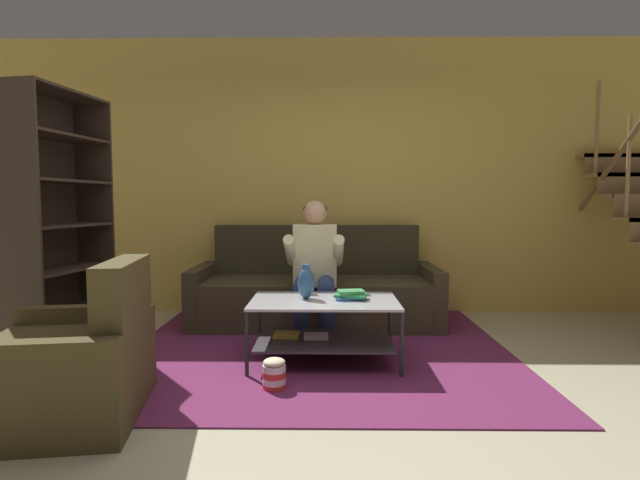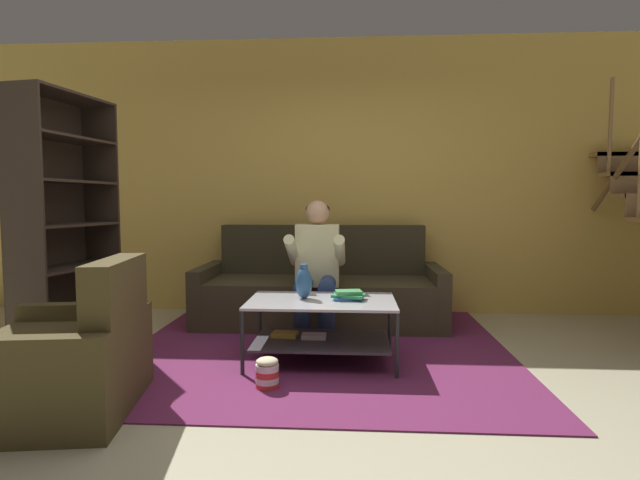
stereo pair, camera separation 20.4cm
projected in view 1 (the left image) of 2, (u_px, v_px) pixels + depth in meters
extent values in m
plane|color=#B9B393|center=(310.00, 397.00, 3.03)|extent=(16.80, 16.80, 0.00)
cube|color=gold|center=(317.00, 177.00, 5.37)|extent=(8.40, 0.12, 2.90)
cube|color=olive|center=(627.00, 156.00, 5.19)|extent=(1.02, 0.27, 0.04)
cube|color=olive|center=(634.00, 164.00, 5.08)|extent=(1.02, 0.02, 0.21)
cylinder|color=olive|center=(628.00, 166.00, 4.41)|extent=(0.04, 0.04, 0.90)
cylinder|color=olive|center=(597.00, 127.00, 4.91)|extent=(0.04, 0.04, 0.90)
cylinder|color=brown|center=(640.00, 124.00, 4.25)|extent=(0.05, 1.91, 1.51)
cube|color=#393220|center=(316.00, 301.00, 4.85)|extent=(2.09, 0.93, 0.44)
cube|color=#312A1B|center=(316.00, 249.00, 5.18)|extent=(2.09, 0.18, 0.50)
cube|color=#393220|center=(202.00, 295.00, 4.86)|extent=(0.13, 0.93, 0.56)
cube|color=#393220|center=(430.00, 295.00, 4.83)|extent=(0.13, 0.93, 0.56)
cylinder|color=navy|center=(302.00, 320.00, 4.08)|extent=(0.14, 0.14, 0.44)
cylinder|color=navy|center=(326.00, 320.00, 4.08)|extent=(0.14, 0.14, 0.44)
cylinder|color=navy|center=(303.00, 285.00, 4.24)|extent=(0.14, 0.42, 0.14)
cylinder|color=navy|center=(326.00, 285.00, 4.24)|extent=(0.14, 0.42, 0.14)
cube|color=beige|center=(315.00, 255.00, 4.43)|extent=(0.38, 0.22, 0.55)
cylinder|color=beige|center=(291.00, 251.00, 4.25)|extent=(0.09, 0.49, 0.31)
cylinder|color=beige|center=(338.00, 251.00, 4.24)|extent=(0.09, 0.49, 0.31)
sphere|color=tan|center=(315.00, 212.00, 4.40)|extent=(0.21, 0.21, 0.21)
ellipsoid|color=black|center=(315.00, 209.00, 4.42)|extent=(0.21, 0.21, 0.13)
cube|color=#BBBABC|center=(324.00, 301.00, 3.65)|extent=(1.07, 0.67, 0.02)
cube|color=#3D393D|center=(324.00, 340.00, 3.68)|extent=(0.99, 0.62, 0.02)
cylinder|color=#252A29|center=(247.00, 343.00, 3.36)|extent=(0.03, 0.03, 0.47)
cylinder|color=#252A29|center=(402.00, 344.00, 3.34)|extent=(0.03, 0.03, 0.47)
cylinder|color=#252A29|center=(259.00, 321.00, 4.00)|extent=(0.03, 0.03, 0.47)
cylinder|color=#252A29|center=(390.00, 321.00, 3.99)|extent=(0.03, 0.03, 0.47)
cube|color=gold|center=(287.00, 335.00, 3.73)|extent=(0.20, 0.15, 0.03)
cube|color=silver|center=(316.00, 336.00, 3.70)|extent=(0.18, 0.12, 0.03)
cube|color=#66224C|center=(319.00, 343.00, 4.18)|extent=(3.00, 3.18, 0.01)
cube|color=#81566E|center=(319.00, 343.00, 4.18)|extent=(1.65, 1.75, 0.00)
ellipsoid|color=#2A5383|center=(306.00, 283.00, 3.68)|extent=(0.12, 0.12, 0.23)
cylinder|color=#2A5383|center=(306.00, 268.00, 3.67)|extent=(0.06, 0.06, 0.05)
cube|color=#3362B1|center=(350.00, 298.00, 3.67)|extent=(0.22, 0.18, 0.02)
cube|color=#288A52|center=(351.00, 295.00, 3.67)|extent=(0.26, 0.20, 0.02)
cube|color=#3D8C4B|center=(351.00, 292.00, 3.67)|extent=(0.21, 0.16, 0.03)
cube|color=#33271F|center=(18.00, 228.00, 3.38)|extent=(0.35, 0.07, 2.01)
cube|color=#33271F|center=(94.00, 223.00, 4.22)|extent=(0.35, 0.07, 2.01)
cube|color=#33271F|center=(41.00, 225.00, 3.83)|extent=(0.15, 0.87, 2.01)
cube|color=#33271F|center=(65.00, 353.00, 3.87)|extent=(0.47, 0.88, 0.02)
cube|color=#33271F|center=(64.00, 312.00, 3.85)|extent=(0.47, 0.88, 0.02)
cube|color=#33271F|center=(62.00, 269.00, 3.82)|extent=(0.47, 0.88, 0.02)
cube|color=#33271F|center=(60.00, 225.00, 3.80)|extent=(0.47, 0.88, 0.02)
cube|color=#33271F|center=(59.00, 181.00, 3.77)|extent=(0.47, 0.88, 0.02)
cube|color=#33271F|center=(57.00, 136.00, 3.75)|extent=(0.47, 0.88, 0.02)
cube|color=#33271F|center=(55.00, 92.00, 3.72)|extent=(0.47, 0.88, 0.02)
cube|color=red|center=(29.00, 355.00, 3.47)|extent=(0.28, 0.07, 0.20)
cube|color=red|center=(32.00, 351.00, 3.52)|extent=(0.32, 0.10, 0.22)
cube|color=silver|center=(39.00, 351.00, 3.58)|extent=(0.31, 0.09, 0.18)
cube|color=gold|center=(42.00, 347.00, 3.63)|extent=(0.32, 0.08, 0.22)
cube|color=orange|center=(48.00, 344.00, 3.66)|extent=(0.29, 0.07, 0.24)
cube|color=#B7AD47|center=(53.00, 340.00, 3.71)|extent=(0.27, 0.09, 0.27)
cube|color=teal|center=(56.00, 343.00, 3.77)|extent=(0.32, 0.10, 0.21)
cube|color=#2C2F33|center=(65.00, 343.00, 3.82)|extent=(0.25, 0.09, 0.18)
cube|color=purple|center=(68.00, 339.00, 3.88)|extent=(0.28, 0.09, 0.20)
cube|color=olive|center=(72.00, 332.00, 3.93)|extent=(0.28, 0.08, 0.28)
cube|color=#7A9AB6|center=(75.00, 330.00, 3.98)|extent=(0.31, 0.09, 0.28)
cube|color=#2B8846|center=(82.00, 330.00, 4.03)|extent=(0.26, 0.09, 0.26)
cube|color=#473C1F|center=(64.00, 378.00, 2.73)|extent=(0.90, 0.80, 0.44)
cube|color=#473C1F|center=(123.00, 299.00, 2.74)|extent=(0.26, 0.71, 0.43)
cube|color=#473C1F|center=(87.00, 348.00, 3.12)|extent=(0.82, 0.23, 0.54)
cube|color=#473C1F|center=(31.00, 398.00, 2.33)|extent=(0.82, 0.23, 0.54)
cylinder|color=red|center=(274.00, 386.00, 3.15)|extent=(0.15, 0.15, 0.04)
cylinder|color=white|center=(274.00, 380.00, 3.15)|extent=(0.15, 0.15, 0.04)
cylinder|color=red|center=(274.00, 374.00, 3.14)|extent=(0.15, 0.15, 0.04)
cylinder|color=white|center=(274.00, 368.00, 3.14)|extent=(0.15, 0.15, 0.04)
ellipsoid|color=beige|center=(274.00, 362.00, 3.14)|extent=(0.14, 0.14, 0.05)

